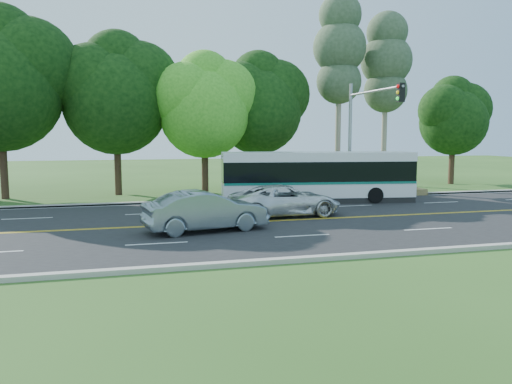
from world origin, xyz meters
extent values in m
plane|color=#2C521B|center=(0.00, 0.00, 0.00)|extent=(120.00, 120.00, 0.00)
cube|color=black|center=(0.00, 0.00, 0.01)|extent=(60.00, 14.00, 0.02)
cube|color=#ACA79C|center=(0.00, 7.15, 0.07)|extent=(60.00, 0.30, 0.15)
cube|color=#ACA79C|center=(0.00, -7.15, 0.07)|extent=(60.00, 0.30, 0.15)
cube|color=#2C521B|center=(0.00, 9.00, 0.05)|extent=(60.00, 4.00, 0.10)
cube|color=gold|center=(0.00, -0.08, 0.02)|extent=(57.00, 0.10, 0.00)
cube|color=gold|center=(0.00, 0.08, 0.02)|extent=(57.00, 0.10, 0.00)
cube|color=silver|center=(-6.00, -3.50, 0.02)|extent=(2.20, 0.12, 0.00)
cube|color=silver|center=(-0.50, -3.50, 0.02)|extent=(2.20, 0.12, 0.00)
cube|color=silver|center=(5.00, -3.50, 0.02)|extent=(2.20, 0.12, 0.00)
cube|color=silver|center=(-11.50, 3.50, 0.02)|extent=(2.20, 0.12, 0.00)
cube|color=silver|center=(-6.00, 3.50, 0.02)|extent=(2.20, 0.12, 0.00)
cube|color=silver|center=(-0.50, 3.50, 0.02)|extent=(2.20, 0.12, 0.00)
cube|color=silver|center=(5.00, 3.50, 0.02)|extent=(2.20, 0.12, 0.00)
cube|color=silver|center=(10.50, 3.50, 0.02)|extent=(2.20, 0.12, 0.00)
cube|color=silver|center=(0.00, 6.85, 0.02)|extent=(57.00, 0.12, 0.00)
cube|color=silver|center=(0.00, -6.85, 0.02)|extent=(57.00, 0.12, 0.00)
cylinder|color=#322016|center=(-14.00, 11.00, 1.98)|extent=(0.44, 0.44, 3.96)
sphere|color=black|center=(-12.38, 11.30, 7.92)|extent=(5.76, 5.76, 5.76)
sphere|color=black|center=(-13.90, 11.40, 9.18)|extent=(4.68, 4.68, 4.68)
cylinder|color=#322016|center=(-7.50, 12.00, 1.80)|extent=(0.44, 0.44, 3.60)
sphere|color=black|center=(-7.50, 12.00, 5.91)|extent=(6.60, 6.60, 6.60)
sphere|color=black|center=(-6.02, 12.30, 7.23)|extent=(5.28, 5.28, 5.28)
sphere|color=black|center=(-8.82, 11.80, 7.06)|extent=(4.95, 4.95, 4.95)
sphere|color=black|center=(-7.40, 12.40, 8.38)|extent=(4.29, 4.29, 4.29)
cylinder|color=#322016|center=(-2.00, 11.00, 1.62)|extent=(0.44, 0.44, 3.24)
sphere|color=#39931E|center=(-2.00, 11.00, 5.27)|extent=(5.80, 5.80, 5.80)
sphere|color=#39931E|center=(-0.69, 11.30, 6.43)|extent=(4.64, 4.64, 4.64)
sphere|color=#39931E|center=(-3.16, 10.80, 6.29)|extent=(4.35, 4.35, 4.35)
sphere|color=#39931E|center=(-1.90, 11.40, 7.45)|extent=(3.77, 3.77, 3.77)
cylinder|color=#322016|center=(2.00, 12.50, 1.71)|extent=(0.44, 0.44, 3.42)
sphere|color=black|center=(2.00, 12.50, 5.52)|extent=(6.00, 6.00, 6.00)
sphere|color=black|center=(3.35, 12.80, 6.72)|extent=(4.80, 4.80, 4.80)
sphere|color=black|center=(0.80, 12.30, 6.57)|extent=(4.50, 4.50, 4.50)
sphere|color=black|center=(2.10, 12.90, 7.77)|extent=(3.90, 3.90, 3.90)
cylinder|color=gray|center=(8.00, 12.50, 4.90)|extent=(0.40, 0.40, 9.80)
sphere|color=#354A2E|center=(8.00, 12.50, 7.70)|extent=(3.23, 3.23, 3.23)
sphere|color=#354A2E|center=(8.00, 12.50, 10.08)|extent=(3.80, 3.80, 3.80)
sphere|color=#354A2E|center=(8.00, 12.50, 12.32)|extent=(3.04, 3.04, 3.04)
cylinder|color=gray|center=(12.00, 13.00, 4.55)|extent=(0.40, 0.40, 9.10)
sphere|color=#354A2E|center=(12.00, 13.00, 7.15)|extent=(3.23, 3.23, 3.23)
sphere|color=#354A2E|center=(12.00, 13.00, 9.36)|extent=(3.80, 3.80, 3.80)
sphere|color=#354A2E|center=(12.00, 13.00, 11.44)|extent=(3.04, 3.04, 3.04)
cylinder|color=#322016|center=(18.00, 13.00, 1.53)|extent=(0.44, 0.44, 3.06)
sphere|color=black|center=(18.00, 13.00, 4.88)|extent=(5.20, 5.20, 5.20)
sphere|color=black|center=(19.17, 13.30, 5.92)|extent=(4.16, 4.16, 4.16)
sphere|color=black|center=(16.96, 12.80, 5.79)|extent=(3.90, 3.90, 3.90)
sphere|color=black|center=(18.10, 13.40, 6.83)|extent=(3.38, 3.38, 3.38)
sphere|color=#9F0D45|center=(3.00, 8.20, 0.75)|extent=(1.50, 1.50, 1.50)
sphere|color=#9F0D45|center=(4.00, 8.20, 0.75)|extent=(1.50, 1.50, 1.50)
sphere|color=#9F0D45|center=(5.00, 8.20, 0.75)|extent=(1.50, 1.50, 1.50)
sphere|color=#9F0D45|center=(6.00, 8.20, 0.75)|extent=(1.50, 1.50, 1.50)
sphere|color=#9F0D45|center=(7.00, 8.20, 0.75)|extent=(1.50, 1.50, 1.50)
sphere|color=#9F0D45|center=(8.00, 8.20, 0.75)|extent=(1.50, 1.50, 1.50)
sphere|color=#9F0D45|center=(9.00, 8.20, 0.75)|extent=(1.50, 1.50, 1.50)
sphere|color=#9F0D45|center=(10.00, 8.20, 0.75)|extent=(1.50, 1.50, 1.50)
sphere|color=#9F0D45|center=(11.00, 8.20, 0.75)|extent=(1.50, 1.50, 1.50)
cube|color=brown|center=(10.00, 7.40, 0.20)|extent=(3.50, 1.40, 0.40)
cylinder|color=gray|center=(6.50, 7.30, 3.50)|extent=(0.20, 0.20, 7.00)
cylinder|color=gray|center=(6.50, 4.30, 6.30)|extent=(0.14, 6.00, 0.14)
cube|color=black|center=(6.50, 1.50, 6.00)|extent=(0.32, 0.28, 0.95)
sphere|color=red|center=(6.33, 1.50, 6.30)|extent=(0.18, 0.18, 0.18)
sphere|color=yellow|center=(6.33, 1.50, 6.00)|extent=(0.18, 0.18, 0.18)
sphere|color=#19D833|center=(6.33, 1.50, 5.70)|extent=(0.18, 0.18, 0.18)
cube|color=white|center=(3.71, 5.59, 0.80)|extent=(11.21, 3.76, 0.91)
cube|color=black|center=(3.71, 5.59, 1.82)|extent=(11.16, 3.79, 1.14)
cube|color=white|center=(3.71, 5.59, 2.64)|extent=(11.21, 3.76, 0.51)
cube|color=#0B6856|center=(3.71, 5.59, 1.19)|extent=(11.16, 3.80, 0.13)
cube|color=black|center=(-1.71, 6.31, 1.90)|extent=(0.34, 2.14, 1.56)
cube|color=#19E54C|center=(-1.70, 6.31, 2.78)|extent=(0.23, 1.40, 0.20)
cube|color=black|center=(3.71, 5.59, 0.18)|extent=(11.20, 3.67, 0.32)
cylinder|color=black|center=(0.08, 4.97, 0.48)|extent=(0.94, 0.37, 0.92)
cylinder|color=black|center=(0.36, 7.14, 0.48)|extent=(0.94, 0.37, 0.92)
cylinder|color=black|center=(6.62, 4.10, 0.48)|extent=(0.94, 0.37, 0.92)
cylinder|color=black|center=(6.90, 6.27, 0.48)|extent=(0.94, 0.37, 0.92)
imported|color=slate|center=(-3.94, -1.59, 0.83)|extent=(5.17, 2.59, 1.63)
imported|color=white|center=(0.34, 1.26, 0.76)|extent=(5.47, 2.75, 1.49)
camera|label=1|loc=(-6.99, -21.29, 3.87)|focal=35.00mm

